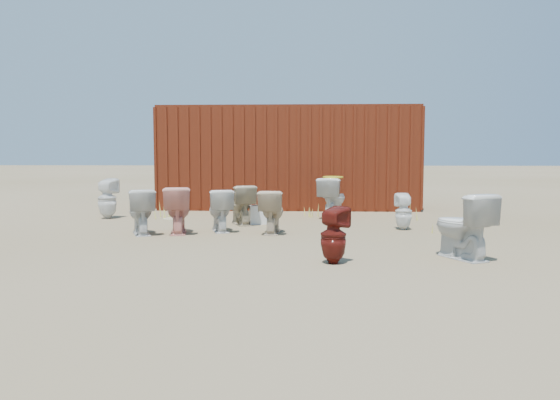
{
  "coord_description": "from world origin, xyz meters",
  "views": [
    {
      "loc": [
        0.43,
        -8.26,
        1.31
      ],
      "look_at": [
        0.0,
        0.6,
        0.55
      ],
      "focal_mm": 35.0,
      "sensor_mm": 36.0,
      "label": 1
    }
  ],
  "objects_px": {
    "toilet_front_a": "(141,212)",
    "toilet_front_c": "(220,210)",
    "toilet_back_beige_left": "(241,205)",
    "toilet_back_yellowlid": "(333,198)",
    "toilet_back_a": "(107,199)",
    "toilet_back_beige_right": "(272,212)",
    "toilet_back_e": "(404,212)",
    "shipping_container": "(289,158)",
    "toilet_front_e": "(462,226)",
    "loose_tank": "(263,215)",
    "toilet_front_pink": "(178,210)",
    "toilet_front_maroon": "(333,235)"
  },
  "relations": [
    {
      "from": "toilet_back_beige_right",
      "to": "toilet_back_e",
      "type": "height_order",
      "value": "toilet_back_beige_right"
    },
    {
      "from": "shipping_container",
      "to": "toilet_back_e",
      "type": "height_order",
      "value": "shipping_container"
    },
    {
      "from": "toilet_front_a",
      "to": "toilet_front_pink",
      "type": "distance_m",
      "value": 0.59
    },
    {
      "from": "toilet_front_pink",
      "to": "toilet_front_maroon",
      "type": "relative_size",
      "value": 1.13
    },
    {
      "from": "toilet_back_beige_right",
      "to": "loose_tank",
      "type": "xyz_separation_m",
      "value": [
        -0.24,
        1.16,
        -0.18
      ]
    },
    {
      "from": "shipping_container",
      "to": "toilet_back_beige_left",
      "type": "distance_m",
      "value": 3.7
    },
    {
      "from": "toilet_back_beige_right",
      "to": "loose_tank",
      "type": "height_order",
      "value": "toilet_back_beige_right"
    },
    {
      "from": "loose_tank",
      "to": "toilet_front_pink",
      "type": "bearing_deg",
      "value": -151.04
    },
    {
      "from": "shipping_container",
      "to": "toilet_front_maroon",
      "type": "bearing_deg",
      "value": -83.86
    },
    {
      "from": "toilet_front_a",
      "to": "toilet_back_a",
      "type": "xyz_separation_m",
      "value": [
        -1.32,
        2.07,
        0.03
      ]
    },
    {
      "from": "shipping_container",
      "to": "loose_tank",
      "type": "distance_m",
      "value": 3.6
    },
    {
      "from": "toilet_front_e",
      "to": "toilet_back_a",
      "type": "xyz_separation_m",
      "value": [
        -5.94,
        3.91,
        -0.01
      ]
    },
    {
      "from": "toilet_back_beige_left",
      "to": "toilet_back_yellowlid",
      "type": "distance_m",
      "value": 2.05
    },
    {
      "from": "toilet_back_beige_left",
      "to": "loose_tank",
      "type": "relative_size",
      "value": 1.46
    },
    {
      "from": "toilet_front_e",
      "to": "toilet_back_a",
      "type": "distance_m",
      "value": 7.11
    },
    {
      "from": "toilet_front_pink",
      "to": "toilet_back_beige_left",
      "type": "height_order",
      "value": "toilet_front_pink"
    },
    {
      "from": "toilet_front_a",
      "to": "toilet_front_c",
      "type": "height_order",
      "value": "toilet_front_a"
    },
    {
      "from": "toilet_back_a",
      "to": "loose_tank",
      "type": "relative_size",
      "value": 1.61
    },
    {
      "from": "shipping_container",
      "to": "toilet_front_maroon",
      "type": "xyz_separation_m",
      "value": [
        0.76,
        -7.02,
        -0.86
      ]
    },
    {
      "from": "toilet_front_maroon",
      "to": "loose_tank",
      "type": "distance_m",
      "value": 3.77
    },
    {
      "from": "toilet_back_e",
      "to": "toilet_front_c",
      "type": "bearing_deg",
      "value": 0.41
    },
    {
      "from": "toilet_front_e",
      "to": "loose_tank",
      "type": "distance_m",
      "value": 4.23
    },
    {
      "from": "toilet_front_pink",
      "to": "toilet_back_yellowlid",
      "type": "height_order",
      "value": "toilet_back_yellowlid"
    },
    {
      "from": "toilet_front_maroon",
      "to": "toilet_back_beige_left",
      "type": "relative_size",
      "value": 0.93
    },
    {
      "from": "toilet_front_e",
      "to": "toilet_back_yellowlid",
      "type": "distance_m",
      "value": 4.44
    },
    {
      "from": "shipping_container",
      "to": "toilet_front_a",
      "type": "xyz_separation_m",
      "value": [
        -2.25,
        -4.81,
        -0.83
      ]
    },
    {
      "from": "toilet_front_a",
      "to": "toilet_front_c",
      "type": "distance_m",
      "value": 1.29
    },
    {
      "from": "toilet_front_e",
      "to": "toilet_front_pink",
      "type": "bearing_deg",
      "value": -53.51
    },
    {
      "from": "toilet_back_a",
      "to": "toilet_back_beige_left",
      "type": "bearing_deg",
      "value": -179.47
    },
    {
      "from": "toilet_front_pink",
      "to": "toilet_back_yellowlid",
      "type": "relative_size",
      "value": 0.94
    },
    {
      "from": "toilet_front_pink",
      "to": "toilet_back_e",
      "type": "bearing_deg",
      "value": 178.3
    },
    {
      "from": "toilet_front_maroon",
      "to": "toilet_front_c",
      "type": "bearing_deg",
      "value": -16.89
    },
    {
      "from": "shipping_container",
      "to": "toilet_front_a",
      "type": "distance_m",
      "value": 5.37
    },
    {
      "from": "toilet_back_a",
      "to": "loose_tank",
      "type": "height_order",
      "value": "toilet_back_a"
    },
    {
      "from": "toilet_back_beige_left",
      "to": "toilet_back_yellowlid",
      "type": "height_order",
      "value": "toilet_back_yellowlid"
    },
    {
      "from": "loose_tank",
      "to": "toilet_back_yellowlid",
      "type": "bearing_deg",
      "value": 22.13
    },
    {
      "from": "toilet_front_maroon",
      "to": "toilet_back_beige_right",
      "type": "xyz_separation_m",
      "value": [
        -0.89,
        2.42,
        0.02
      ]
    },
    {
      "from": "toilet_front_c",
      "to": "toilet_back_yellowlid",
      "type": "xyz_separation_m",
      "value": [
        1.99,
        1.97,
        0.05
      ]
    },
    {
      "from": "shipping_container",
      "to": "toilet_front_pink",
      "type": "distance_m",
      "value": 5.03
    },
    {
      "from": "toilet_front_maroon",
      "to": "loose_tank",
      "type": "bearing_deg",
      "value": -33.65
    },
    {
      "from": "toilet_front_c",
      "to": "toilet_front_e",
      "type": "bearing_deg",
      "value": 129.91
    },
    {
      "from": "toilet_front_a",
      "to": "toilet_front_pink",
      "type": "relative_size",
      "value": 0.96
    },
    {
      "from": "toilet_back_a",
      "to": "toilet_back_e",
      "type": "xyz_separation_m",
      "value": [
        5.67,
        -1.34,
        -0.09
      ]
    },
    {
      "from": "toilet_front_maroon",
      "to": "toilet_front_e",
      "type": "relative_size",
      "value": 0.83
    },
    {
      "from": "toilet_front_c",
      "to": "toilet_back_a",
      "type": "bearing_deg",
      "value": -50.12
    },
    {
      "from": "toilet_front_e",
      "to": "toilet_back_beige_left",
      "type": "relative_size",
      "value": 1.13
    },
    {
      "from": "shipping_container",
      "to": "toilet_back_e",
      "type": "xyz_separation_m",
      "value": [
        2.1,
        -4.07,
        -0.89
      ]
    },
    {
      "from": "toilet_front_a",
      "to": "loose_tank",
      "type": "xyz_separation_m",
      "value": [
        1.87,
        1.37,
        -0.19
      ]
    },
    {
      "from": "toilet_front_e",
      "to": "toilet_back_yellowlid",
      "type": "height_order",
      "value": "toilet_front_e"
    },
    {
      "from": "toilet_front_pink",
      "to": "loose_tank",
      "type": "bearing_deg",
      "value": -147.25
    }
  ]
}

